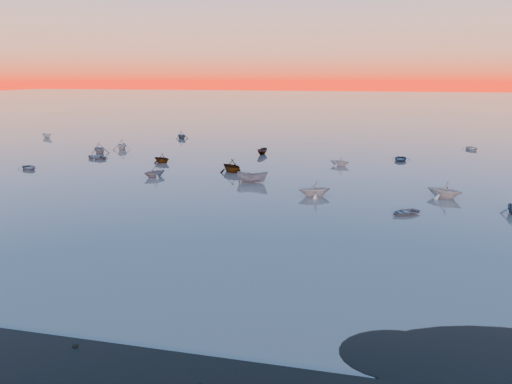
% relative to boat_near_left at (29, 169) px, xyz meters
% --- Properties ---
extents(ground, '(600.00, 600.00, 0.00)m').
position_rel_boat_near_left_xyz_m(ground, '(36.00, 60.05, 0.00)').
color(ground, '#665C55').
rests_on(ground, ground).
extents(mud_lobes, '(140.00, 6.00, 0.07)m').
position_rel_boat_near_left_xyz_m(mud_lobes, '(36.00, -40.95, 0.01)').
color(mud_lobes, black).
rests_on(mud_lobes, ground).
extents(moored_fleet, '(124.00, 58.00, 1.20)m').
position_rel_boat_near_left_xyz_m(moored_fleet, '(36.00, 13.05, 0.00)').
color(moored_fleet, silver).
rests_on(moored_fleet, ground).
extents(boat_near_left, '(3.64, 3.90, 0.94)m').
position_rel_boat_near_left_xyz_m(boat_near_left, '(0.00, 0.00, 0.00)').
color(boat_near_left, slate).
rests_on(boat_near_left, ground).
extents(boat_near_center, '(2.01, 4.38, 1.49)m').
position_rel_boat_near_left_xyz_m(boat_near_center, '(35.60, -1.10, 0.00)').
color(boat_near_center, slate).
rests_on(boat_near_center, ground).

